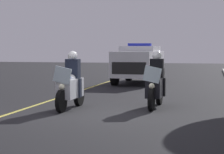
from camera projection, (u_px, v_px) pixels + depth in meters
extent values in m
plane|color=black|center=(97.00, 114.00, 11.73)|extent=(80.00, 80.00, 0.00)
cube|color=#E0D14C|center=(18.00, 111.00, 12.26)|extent=(48.00, 0.12, 0.01)
cylinder|color=black|center=(61.00, 101.00, 11.95)|extent=(0.64, 0.14, 0.64)
cylinder|color=black|center=(79.00, 96.00, 13.40)|extent=(0.64, 0.16, 0.64)
cube|color=silver|center=(70.00, 88.00, 12.63)|extent=(1.21, 0.48, 0.56)
ellipsoid|color=silver|center=(70.00, 78.00, 12.56)|extent=(0.57, 0.34, 0.24)
cube|color=silver|center=(62.00, 75.00, 12.00)|extent=(0.08, 0.56, 0.53)
sphere|color=#F9F4CC|center=(62.00, 87.00, 11.96)|extent=(0.17, 0.17, 0.17)
sphere|color=red|center=(59.00, 77.00, 12.17)|extent=(0.09, 0.09, 0.09)
sphere|color=#1933F2|center=(69.00, 77.00, 12.09)|extent=(0.09, 0.09, 0.09)
cube|color=black|center=(73.00, 69.00, 12.82)|extent=(0.29, 0.41, 0.60)
cube|color=black|center=(79.00, 88.00, 12.75)|extent=(0.18, 0.15, 0.56)
cube|color=black|center=(66.00, 88.00, 12.85)|extent=(0.18, 0.15, 0.56)
sphere|color=white|center=(73.00, 56.00, 12.77)|extent=(0.28, 0.28, 0.28)
cylinder|color=black|center=(151.00, 100.00, 12.24)|extent=(0.64, 0.14, 0.64)
cylinder|color=black|center=(159.00, 95.00, 13.68)|extent=(0.64, 0.16, 0.64)
cube|color=black|center=(156.00, 87.00, 12.92)|extent=(1.21, 0.48, 0.56)
ellipsoid|color=black|center=(155.00, 78.00, 12.85)|extent=(0.57, 0.34, 0.24)
cube|color=silver|center=(152.00, 74.00, 12.28)|extent=(0.08, 0.56, 0.53)
sphere|color=#F9F4CC|center=(152.00, 86.00, 12.25)|extent=(0.17, 0.17, 0.17)
sphere|color=red|center=(147.00, 76.00, 12.46)|extent=(0.09, 0.09, 0.09)
sphere|color=#1933F2|center=(158.00, 77.00, 12.37)|extent=(0.09, 0.09, 0.09)
cube|color=black|center=(157.00, 69.00, 13.10)|extent=(0.29, 0.41, 0.60)
cube|color=black|center=(163.00, 87.00, 13.03)|extent=(0.18, 0.15, 0.56)
cube|color=black|center=(150.00, 87.00, 13.14)|extent=(0.18, 0.15, 0.56)
sphere|color=white|center=(157.00, 55.00, 13.06)|extent=(0.28, 0.28, 0.28)
cube|color=silver|center=(139.00, 63.00, 21.98)|extent=(4.96, 2.05, 1.24)
cube|color=silver|center=(140.00, 50.00, 22.22)|extent=(2.45, 1.82, 0.36)
cube|color=#2633D8|center=(140.00, 45.00, 22.01)|extent=(0.32, 1.21, 0.14)
cube|color=black|center=(129.00, 68.00, 19.68)|extent=(0.17, 1.62, 0.56)
cylinder|color=black|center=(151.00, 78.00, 20.30)|extent=(0.81, 0.30, 0.80)
cylinder|color=black|center=(115.00, 77.00, 20.76)|extent=(0.81, 0.30, 0.80)
cylinder|color=black|center=(161.00, 74.00, 23.29)|extent=(0.81, 0.30, 0.80)
cylinder|color=black|center=(129.00, 73.00, 23.75)|extent=(0.81, 0.30, 0.80)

